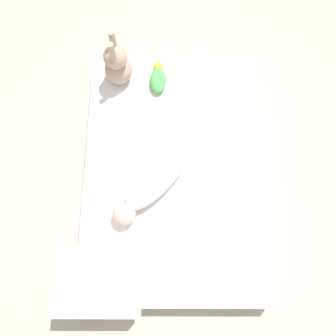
{
  "coord_description": "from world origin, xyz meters",
  "views": [
    {
      "loc": [
        -0.5,
        0.03,
        1.8
      ],
      "look_at": [
        -0.02,
        0.04,
        0.2
      ],
      "focal_mm": 35.0,
      "sensor_mm": 36.0,
      "label": 1
    }
  ],
  "objects_px": {
    "pillow": "(99,281)",
    "turtle_plush": "(158,78)",
    "bunny_plush": "(117,65)",
    "swaddled_baby": "(157,174)"
  },
  "relations": [
    {
      "from": "pillow",
      "to": "turtle_plush",
      "type": "relative_size",
      "value": 1.93
    },
    {
      "from": "pillow",
      "to": "bunny_plush",
      "type": "distance_m",
      "value": 1.11
    },
    {
      "from": "bunny_plush",
      "to": "turtle_plush",
      "type": "height_order",
      "value": "bunny_plush"
    },
    {
      "from": "bunny_plush",
      "to": "turtle_plush",
      "type": "relative_size",
      "value": 1.68
    },
    {
      "from": "pillow",
      "to": "bunny_plush",
      "type": "height_order",
      "value": "bunny_plush"
    },
    {
      "from": "swaddled_baby",
      "to": "bunny_plush",
      "type": "bearing_deg",
      "value": -121.15
    },
    {
      "from": "bunny_plush",
      "to": "swaddled_baby",
      "type": "bearing_deg",
      "value": -159.51
    },
    {
      "from": "swaddled_baby",
      "to": "turtle_plush",
      "type": "height_order",
      "value": "swaddled_baby"
    },
    {
      "from": "pillow",
      "to": "turtle_plush",
      "type": "bearing_deg",
      "value": -13.63
    },
    {
      "from": "bunny_plush",
      "to": "turtle_plush",
      "type": "xyz_separation_m",
      "value": [
        -0.02,
        -0.22,
        -0.09
      ]
    }
  ]
}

